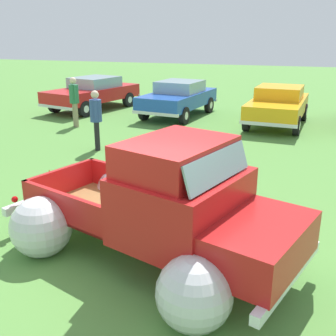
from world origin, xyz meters
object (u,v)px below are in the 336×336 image
at_px(show_car_2, 278,104).
at_px(vintage_pickup_truck, 167,216).
at_px(show_car_0, 93,92).
at_px(lane_cone_0, 50,184).
at_px(show_car_1, 179,97).
at_px(spectator_0, 96,116).
at_px(spectator_1, 74,99).

bearing_deg(show_car_2, vintage_pickup_truck, -0.47).
xyz_separation_m(show_car_0, lane_cone_0, (4.17, -9.47, -0.47)).
bearing_deg(show_car_1, show_car_0, -85.61).
xyz_separation_m(show_car_1, spectator_0, (-0.75, -5.63, 0.21)).
relative_size(vintage_pickup_truck, spectator_1, 2.78).
bearing_deg(show_car_2, lane_cone_0, -20.12).
relative_size(show_car_0, show_car_1, 1.12).
distance_m(show_car_2, lane_cone_0, 9.60).
bearing_deg(show_car_1, vintage_pickup_truck, 24.14).
relative_size(vintage_pickup_truck, show_car_0, 1.02).
bearing_deg(spectator_1, show_car_2, 152.89).
distance_m(show_car_1, lane_cone_0, 9.24).
xyz_separation_m(vintage_pickup_truck, show_car_1, (-3.20, 10.83, 0.03)).
height_order(spectator_0, lane_cone_0, spectator_0).
height_order(show_car_1, show_car_2, same).
xyz_separation_m(vintage_pickup_truck, show_car_0, (-7.28, 11.07, 0.03)).
xyz_separation_m(spectator_0, lane_cone_0, (0.84, -3.60, -0.68)).
relative_size(show_car_0, spectator_0, 2.82).
distance_m(show_car_1, show_car_2, 4.05).
relative_size(spectator_0, spectator_1, 0.97).
height_order(vintage_pickup_truck, show_car_1, vintage_pickup_truck).
xyz_separation_m(vintage_pickup_truck, spectator_1, (-6.18, 7.70, 0.27)).
height_order(vintage_pickup_truck, lane_cone_0, vintage_pickup_truck).
xyz_separation_m(show_car_1, show_car_2, (4.02, -0.48, -0.00)).
distance_m(spectator_0, lane_cone_0, 3.76).
xyz_separation_m(show_car_2, spectator_0, (-4.77, -5.15, 0.21)).
relative_size(show_car_1, lane_cone_0, 6.91).
distance_m(show_car_0, lane_cone_0, 10.36).
height_order(show_car_1, lane_cone_0, show_car_1).
distance_m(show_car_2, spectator_0, 7.02).
height_order(show_car_0, lane_cone_0, show_car_0).
distance_m(vintage_pickup_truck, spectator_1, 9.88).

